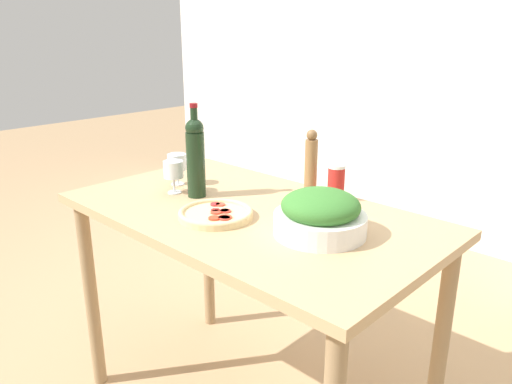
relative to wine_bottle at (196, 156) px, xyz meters
The scene contains 9 objects.
wall_back 2.33m from the wine_bottle, 83.58° to the left, with size 6.40×0.06×2.60m.
prep_counter 0.38m from the wine_bottle, ahead, with size 1.37×0.78×0.90m.
wine_bottle is the anchor object (origin of this frame).
wine_glass_near 0.13m from the wine_bottle, 159.83° to the right, with size 0.08×0.08×0.13m.
wine_glass_far 0.20m from the wine_bottle, 166.10° to the left, with size 0.08×0.08×0.13m.
pepper_mill 0.45m from the wine_bottle, 43.79° to the left, with size 0.05×0.05×0.26m.
salad_bowl 0.59m from the wine_bottle, ahead, with size 0.30×0.30×0.15m.
homemade_pizza 0.29m from the wine_bottle, 24.80° to the right, with size 0.26×0.26×0.03m.
salt_canister 0.55m from the wine_bottle, 38.82° to the left, with size 0.07×0.07×0.14m.
Camera 1 is at (1.19, -1.21, 1.53)m, focal length 35.00 mm.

